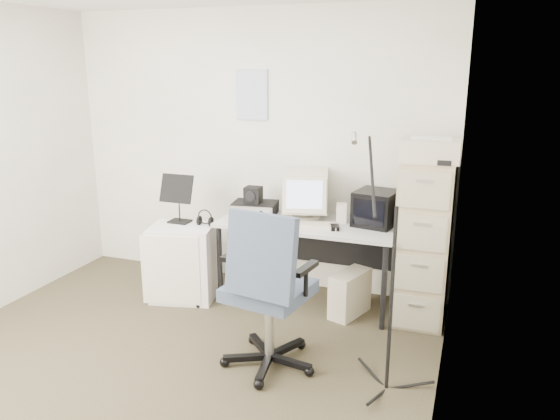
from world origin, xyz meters
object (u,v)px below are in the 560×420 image
(desk, at_px, (308,262))
(side_cart, at_px, (184,262))
(office_chair, at_px, (269,287))
(filing_cabinet, at_px, (424,241))

(desk, height_order, side_cart, desk)
(office_chair, bearing_deg, filing_cabinet, 60.91)
(office_chair, bearing_deg, desk, 102.51)
(filing_cabinet, relative_size, side_cart, 1.96)
(desk, distance_m, side_cart, 1.10)
(filing_cabinet, distance_m, office_chair, 1.43)
(office_chair, xyz_separation_m, side_cart, (-1.11, 0.79, -0.24))
(filing_cabinet, bearing_deg, desk, -178.19)
(filing_cabinet, relative_size, desk, 0.87)
(office_chair, distance_m, side_cart, 1.39)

